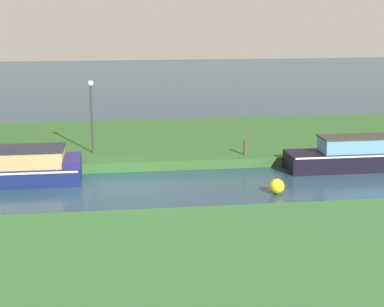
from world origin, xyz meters
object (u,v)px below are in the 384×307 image
object	(u,v)px
black_barge	(367,155)
navy_narrowboat	(7,167)
lamp_post	(92,108)
channel_buoy	(277,186)
mooring_post_near	(245,147)

from	to	relation	value
black_barge	navy_narrowboat	bearing A→B (deg)	-180.00
navy_narrowboat	black_barge	bearing A→B (deg)	0.00
black_barge	lamp_post	world-z (taller)	lamp_post
black_barge	navy_narrowboat	xyz separation A→B (m)	(-14.71, -0.00, -0.02)
black_barge	lamp_post	xyz separation A→B (m)	(-11.46, 2.84, 1.78)
navy_narrowboat	lamp_post	size ratio (longest dim) A/B	1.84
black_barge	channel_buoy	xyz separation A→B (m)	(-4.74, -2.94, -0.33)
lamp_post	channel_buoy	size ratio (longest dim) A/B	5.79
navy_narrowboat	mooring_post_near	size ratio (longest dim) A/B	8.69
black_barge	mooring_post_near	xyz separation A→B (m)	(-4.90, 1.55, 0.13)
mooring_post_near	channel_buoy	world-z (taller)	mooring_post_near
lamp_post	black_barge	bearing A→B (deg)	-13.90
lamp_post	mooring_post_near	distance (m)	6.89
navy_narrowboat	mooring_post_near	distance (m)	9.93
black_barge	channel_buoy	distance (m)	5.59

